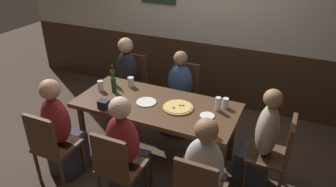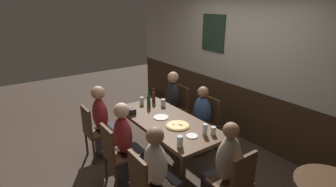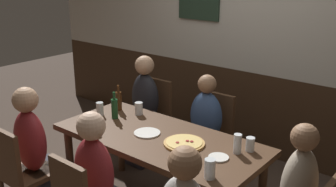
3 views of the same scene
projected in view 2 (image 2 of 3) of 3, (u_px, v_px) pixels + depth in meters
ground_plane at (167, 163)px, 4.10m from camera, size 12.00×12.00×0.00m
wall_back at (244, 67)px, 4.57m from camera, size 6.40×0.13×2.60m
dining_table at (167, 125)px, 3.88m from camera, size 1.81×0.81×0.74m
chair_mid_near at (116, 152)px, 3.49m from camera, size 0.40×0.40×0.88m
chair_left_near at (94, 129)px, 4.10m from camera, size 0.40×0.40×0.88m
chair_mid_far at (207, 121)px, 4.38m from camera, size 0.40×0.40×0.88m
chair_right_near at (147, 184)px, 2.87m from camera, size 0.40×0.40×0.88m
chair_head_east at (235, 181)px, 2.92m from camera, size 0.40×0.40×0.88m
chair_left_far at (178, 106)px, 5.00m from camera, size 0.40×0.40×0.88m
person_mid_near at (127, 148)px, 3.58m from camera, size 0.34×0.37×1.16m
person_left_near at (104, 126)px, 4.19m from camera, size 0.34×0.37×1.18m
person_mid_far at (199, 125)px, 4.30m from camera, size 0.34×0.37×1.12m
person_right_near at (159, 179)px, 2.97m from camera, size 0.34×0.37×1.15m
person_head_east at (224, 174)px, 3.04m from camera, size 0.37×0.34×1.17m
person_left_far at (171, 108)px, 4.91m from camera, size 0.34×0.37×1.19m
pizza at (178, 125)px, 3.65m from camera, size 0.33×0.33×0.03m
pint_glass_stout at (205, 130)px, 3.40m from camera, size 0.06×0.06×0.15m
tumbler_short at (213, 131)px, 3.41m from camera, size 0.07×0.07×0.11m
beer_glass_tall at (163, 103)px, 4.34m from camera, size 0.08×0.08×0.12m
beer_glass_half at (142, 101)px, 4.42m from camera, size 0.07×0.07×0.13m
tumbler_water at (180, 142)px, 3.13m from camera, size 0.08×0.08×0.14m
beer_bottle_green at (149, 101)px, 4.29m from camera, size 0.06×0.06×0.26m
beer_bottle_brown at (154, 97)px, 4.49m from camera, size 0.06×0.06×0.25m
plate_white_large at (161, 117)px, 3.92m from camera, size 0.22×0.22×0.01m
plate_white_small at (192, 136)px, 3.38m from camera, size 0.15×0.15×0.01m
condiment_caddy at (132, 111)px, 4.03m from camera, size 0.11×0.09×0.09m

